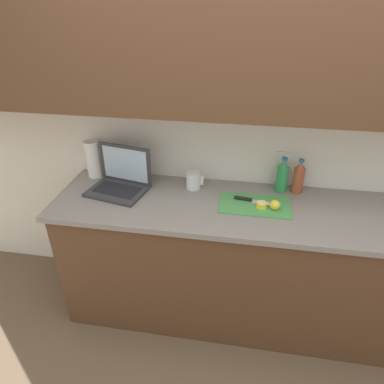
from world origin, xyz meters
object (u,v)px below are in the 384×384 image
at_px(laptop, 121,180).
at_px(cutting_board, 255,205).
at_px(knife, 249,200).
at_px(bottle_oil_tall, 282,176).
at_px(lemon_half_cut, 261,204).
at_px(bottle_green_soda, 299,178).
at_px(measuring_cup, 193,180).
at_px(lemon_whole_beside, 275,205).
at_px(paper_towel_roll, 93,159).

relative_size(laptop, cutting_board, 0.95).
relative_size(knife, bottle_oil_tall, 1.20).
relative_size(knife, lemon_half_cut, 4.50).
bearing_deg(lemon_half_cut, knife, 143.75).
height_order(cutting_board, bottle_green_soda, bottle_green_soda).
bearing_deg(cutting_board, measuring_cup, 159.33).
bearing_deg(lemon_whole_beside, cutting_board, 161.85).
bearing_deg(laptop, measuring_cup, 22.96).
bearing_deg(lemon_half_cut, bottle_green_soda, 45.45).
bearing_deg(knife, bottle_oil_tall, 49.13).
bearing_deg(bottle_green_soda, measuring_cup, -175.24).
relative_size(bottle_oil_tall, measuring_cup, 2.03).
bearing_deg(knife, paper_towel_roll, 178.39).
bearing_deg(paper_towel_roll, lemon_whole_beside, -11.40).
relative_size(laptop, measuring_cup, 3.52).
bearing_deg(bottle_oil_tall, cutting_board, -127.93).
distance_m(measuring_cup, paper_towel_roll, 0.71).
relative_size(lemon_half_cut, lemon_whole_beside, 1.05).
bearing_deg(bottle_green_soda, laptop, -172.64).
xyz_separation_m(cutting_board, knife, (-0.04, 0.03, 0.01)).
bearing_deg(measuring_cup, lemon_half_cut, -21.55).
distance_m(cutting_board, lemon_whole_beside, 0.12).
height_order(lemon_whole_beside, bottle_oil_tall, bottle_oil_tall).
height_order(knife, bottle_green_soda, bottle_green_soda).
bearing_deg(paper_towel_roll, measuring_cup, -4.65).
height_order(cutting_board, knife, knife).
xyz_separation_m(laptop, lemon_whole_beside, (0.98, -0.10, -0.03)).
relative_size(lemon_whole_beside, paper_towel_roll, 0.23).
relative_size(lemon_half_cut, bottle_green_soda, 0.27).
bearing_deg(bottle_green_soda, paper_towel_roll, 179.92).
relative_size(cutting_board, knife, 1.52).
xyz_separation_m(laptop, cutting_board, (0.87, -0.06, -0.06)).
relative_size(knife, bottle_green_soda, 1.22).
bearing_deg(bottle_oil_tall, paper_towel_roll, 179.91).
distance_m(laptop, paper_towel_roll, 0.29).
bearing_deg(lemon_whole_beside, measuring_cup, 159.88).
xyz_separation_m(measuring_cup, paper_towel_roll, (-0.71, 0.06, 0.07)).
xyz_separation_m(knife, bottle_oil_tall, (0.20, 0.18, 0.09)).
bearing_deg(bottle_oil_tall, knife, -138.61).
distance_m(cutting_board, lemon_half_cut, 0.05).
bearing_deg(measuring_cup, lemon_whole_beside, -20.12).
distance_m(laptop, measuring_cup, 0.47).
height_order(laptop, measuring_cup, laptop).
distance_m(cutting_board, bottle_green_soda, 0.35).
distance_m(bottle_oil_tall, paper_towel_roll, 1.27).
xyz_separation_m(lemon_half_cut, lemon_whole_beside, (0.08, -0.02, 0.01)).
bearing_deg(lemon_half_cut, bottle_oil_tall, 61.73).
xyz_separation_m(lemon_whole_beside, bottle_oil_tall, (0.05, 0.25, 0.07)).
height_order(cutting_board, lemon_whole_beside, lemon_whole_beside).
distance_m(bottle_green_soda, bottle_oil_tall, 0.10).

